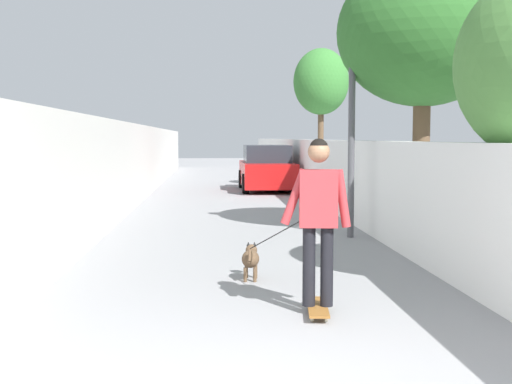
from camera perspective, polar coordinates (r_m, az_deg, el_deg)
name	(u,v)px	position (r m, az deg, el deg)	size (l,w,h in m)	color
ground_plane	(228,202)	(18.28, -2.43, -0.91)	(80.00, 80.00, 0.00)	gray
wall_left	(124,167)	(16.34, -11.33, 2.13)	(48.00, 0.30, 2.16)	silver
fence_right	(334,175)	(16.50, 6.74, 1.47)	(48.00, 0.30, 1.73)	white
tree_right_near	(423,33)	(12.43, 14.24, 13.13)	(3.07, 3.07, 4.98)	brown
tree_right_mid	(321,83)	(23.59, 5.64, 9.38)	(1.95, 1.95, 4.91)	brown
lamp_post	(352,60)	(11.98, 8.32, 11.18)	(0.36, 0.36, 4.64)	#4C4C51
skateboard	(318,307)	(6.83, 5.33, -9.88)	(0.82, 0.29, 0.08)	brown
person_skateboarder	(318,209)	(6.65, 5.40, -1.44)	(0.26, 0.72, 1.70)	black
dog	(251,258)	(8.36, -0.44, -5.71)	(1.97, 0.72, 1.06)	brown
car_near	(267,169)	(22.43, 0.94, 1.96)	(4.01, 1.80, 1.54)	#B71414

